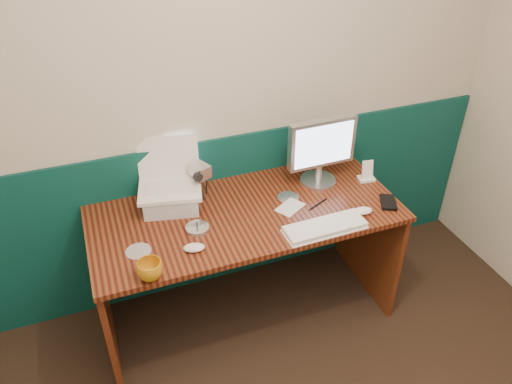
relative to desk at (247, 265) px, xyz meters
name	(u,v)px	position (x,y,z in m)	size (l,w,h in m)	color
back_wall	(203,97)	(-0.10, 0.37, 0.88)	(3.50, 0.04, 2.50)	beige
wainscot	(211,215)	(-0.10, 0.36, 0.12)	(3.48, 0.02, 1.00)	#083733
desk	(247,265)	(0.00, 0.00, 0.00)	(1.60, 0.70, 0.75)	#3A0F0A
laptop_riser	(171,199)	(-0.35, 0.18, 0.42)	(0.28, 0.23, 0.10)	#B9BBC4
laptop	(168,169)	(-0.35, 0.18, 0.60)	(0.32, 0.24, 0.27)	white
monitor	(320,152)	(0.48, 0.13, 0.57)	(0.38, 0.11, 0.38)	silver
keyboard	(325,228)	(0.32, -0.27, 0.39)	(0.41, 0.14, 0.02)	white
mouse_right	(363,211)	(0.56, -0.22, 0.39)	(0.10, 0.06, 0.03)	white
mouse_left	(194,248)	(-0.33, -0.20, 0.39)	(0.10, 0.06, 0.03)	white
mug	(150,270)	(-0.55, -0.31, 0.42)	(0.11, 0.11, 0.09)	#C78012
camcorder	(201,181)	(-0.18, 0.21, 0.47)	(0.09, 0.13, 0.20)	silver
cd_spindle	(197,229)	(-0.27, -0.06, 0.39)	(0.12, 0.12, 0.02)	silver
cd_loose_a	(138,251)	(-0.57, -0.12, 0.38)	(0.12, 0.12, 0.00)	silver
cd_loose_b	(288,197)	(0.26, 0.04, 0.38)	(0.12, 0.12, 0.00)	silver
pen	(318,204)	(0.38, -0.07, 0.38)	(0.01, 0.01, 0.14)	black
papers	(290,207)	(0.23, -0.05, 0.38)	(0.15, 0.10, 0.00)	silver
dock	(366,179)	(0.74, 0.05, 0.38)	(0.09, 0.07, 0.02)	white
music_player	(367,169)	(0.74, 0.05, 0.44)	(0.06, 0.01, 0.11)	white
pda	(388,202)	(0.73, -0.19, 0.38)	(0.08, 0.13, 0.02)	black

